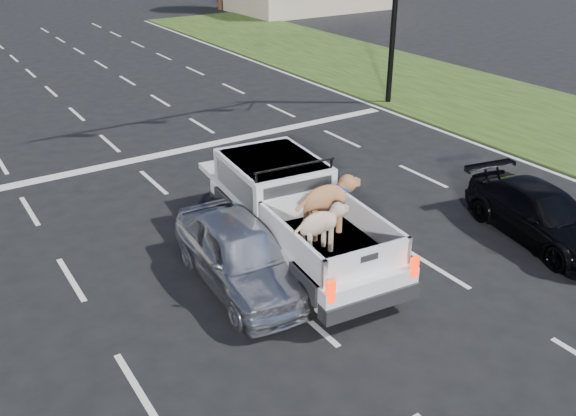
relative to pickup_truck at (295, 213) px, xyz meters
The scene contains 6 objects.
ground 2.57m from the pickup_truck, 77.04° to the right, with size 160.00×160.00×0.00m, color black.
road_markings 4.43m from the pickup_truck, 83.00° to the left, with size 17.75×60.00×0.01m.
grass_shoulder_right 14.06m from the pickup_truck, 15.36° to the left, with size 8.00×60.00×0.06m, color #223F13.
pickup_truck is the anchor object (origin of this frame).
silver_sedan 1.76m from the pickup_truck, 164.74° to the right, with size 1.73×4.30×1.47m, color silver.
black_coupe 6.01m from the pickup_truck, 25.95° to the right, with size 1.76×4.33×1.26m, color black.
Camera 1 is at (-7.41, -7.98, 7.22)m, focal length 38.00 mm.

